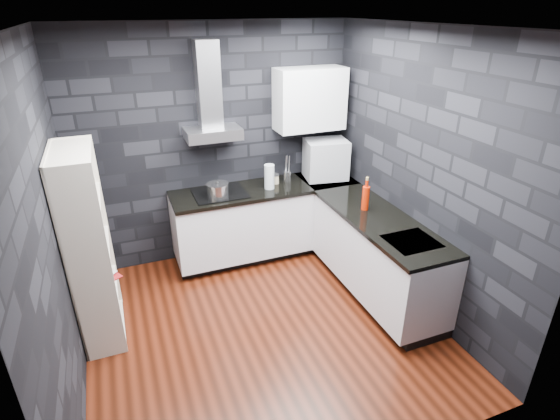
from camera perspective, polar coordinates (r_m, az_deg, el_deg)
ground at (r=4.39m, az=-2.18°, el=-15.01°), size 3.20×3.20×0.00m
ceiling at (r=3.35m, az=-2.99°, el=22.85°), size 3.20×3.20×0.00m
wall_back at (r=5.14m, az=-8.54°, el=8.17°), size 3.20×0.05×2.70m
wall_front at (r=2.40m, az=10.68°, el=-13.63°), size 3.20×0.05×2.70m
wall_left at (r=3.55m, az=-28.16°, el=-2.79°), size 0.05×3.20×2.70m
wall_right at (r=4.42m, az=17.83°, el=4.36°), size 0.05×3.20×2.70m
toekick_back at (r=5.54m, az=-1.93°, el=-4.97°), size 2.18×0.50×0.10m
toekick_right at (r=4.93m, az=12.47°, el=-9.83°), size 0.50×1.78×0.10m
counter_back_cab at (r=5.30m, az=-1.85°, el=-1.16°), size 2.20×0.60×0.76m
counter_right_cab at (r=4.68m, az=12.54°, el=-5.64°), size 0.60×1.80×0.76m
counter_back_top at (r=5.12m, az=-1.88°, el=2.80°), size 2.20×0.62×0.04m
counter_right_top at (r=4.49m, az=12.91°, el=-1.28°), size 0.62×1.80×0.04m
counter_corner_top at (r=5.43m, az=6.07°, el=4.01°), size 0.62×0.62×0.04m
hood_body at (r=4.89m, az=-8.73°, el=9.83°), size 0.60×0.34×0.12m
hood_chimney at (r=4.85m, az=-9.34°, el=15.85°), size 0.24×0.20×0.90m
upper_cabinet at (r=5.18m, az=3.90°, el=14.24°), size 0.80×0.35×0.70m
cooktop at (r=4.98m, az=-7.89°, el=2.20°), size 0.58×0.50×0.01m
sink_rim at (r=4.14m, az=16.83°, el=-3.96°), size 0.44×0.40×0.01m
pot at (r=4.85m, az=-8.13°, el=2.52°), size 0.29×0.29×0.14m
glass_vase at (r=5.03m, az=-1.40°, el=4.37°), size 0.13×0.13×0.29m
storage_jar at (r=5.20m, az=-0.60°, el=4.01°), size 0.11×0.11×0.10m
utensil_crock at (r=5.28m, az=0.93°, el=4.44°), size 0.10×0.10×0.12m
appliance_garage at (r=5.36m, az=5.98°, el=6.52°), size 0.55×0.46×0.49m
red_bottle at (r=4.59m, az=11.10°, el=1.53°), size 0.10×0.10×0.25m
bookshelf at (r=4.20m, az=-23.63°, el=-4.57°), size 0.43×0.83×1.80m
fruit_bowl at (r=4.06m, az=-23.72°, el=-5.00°), size 0.24×0.24×0.05m
book_red at (r=4.48m, az=-22.72°, el=-7.33°), size 0.17×0.10×0.24m
book_second at (r=4.53m, az=-22.98°, el=-6.65°), size 0.13×0.12×0.21m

